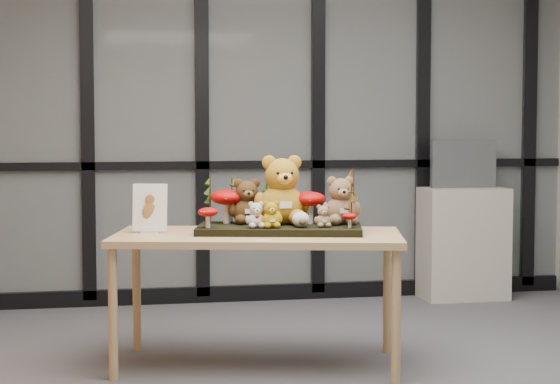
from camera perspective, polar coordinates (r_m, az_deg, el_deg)
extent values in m
plane|color=#58575D|center=(5.51, 3.53, -10.57)|extent=(5.00, 5.00, 0.00)
plane|color=#AEACA4|center=(7.78, -1.14, 4.14)|extent=(5.00, 0.00, 5.00)
cube|color=#2D383F|center=(7.75, -1.10, 4.14)|extent=(4.90, 0.02, 2.70)
cube|color=black|center=(7.86, -1.08, -5.67)|extent=(4.90, 0.06, 0.12)
cube|color=black|center=(7.76, -1.09, 1.55)|extent=(4.90, 0.06, 0.06)
cube|color=black|center=(7.63, -10.78, 4.07)|extent=(0.10, 0.06, 2.70)
cube|color=black|center=(7.68, -4.41, 4.13)|extent=(0.10, 0.06, 2.70)
cube|color=black|center=(7.84, 2.15, 4.14)|extent=(0.10, 0.06, 2.70)
cube|color=black|center=(8.08, 8.04, 4.10)|extent=(0.10, 0.06, 2.70)
cube|color=black|center=(8.42, 13.85, 4.02)|extent=(0.10, 0.06, 2.70)
cube|color=tan|center=(5.71, -1.26, -2.56)|extent=(1.75, 1.16, 0.04)
cylinder|color=tan|center=(5.52, -9.38, -6.81)|extent=(0.05, 0.05, 0.71)
cylinder|color=tan|center=(6.20, -8.06, -5.59)|extent=(0.05, 0.05, 0.71)
cylinder|color=tan|center=(5.42, 6.56, -6.97)|extent=(0.05, 0.05, 0.71)
cylinder|color=tan|center=(6.11, 6.06, -5.70)|extent=(0.05, 0.05, 0.71)
cube|color=black|center=(5.76, -0.03, -2.10)|extent=(1.01, 0.67, 0.04)
cube|color=silver|center=(5.79, -7.32, -2.24)|extent=(0.11, 0.08, 0.01)
cube|color=white|center=(5.78, -7.33, -0.86)|extent=(0.20, 0.09, 0.27)
ellipsoid|color=brown|center=(5.77, -7.32, -1.10)|extent=(0.09, 0.01, 0.10)
ellipsoid|color=brown|center=(5.77, -7.33, -0.41)|extent=(0.05, 0.01, 0.05)
cube|color=white|center=(5.38, -0.94, -2.73)|extent=(0.09, 0.03, 0.00)
cube|color=#B2AC9F|center=(8.01, 10.27, -2.86)|extent=(0.65, 0.38, 0.87)
cube|color=#4A4D51|center=(7.98, 10.27, 1.56)|extent=(0.52, 0.05, 0.37)
cube|color=black|center=(7.96, 10.34, 1.55)|extent=(0.46, 0.00, 0.30)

